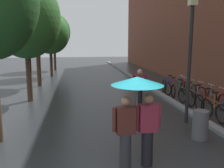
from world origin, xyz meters
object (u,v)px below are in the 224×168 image
Objects in this scene: street_tree_2 at (36,23)px; litter_bin at (200,125)px; parked_bicycle_7 at (173,85)px; parked_bicycle_3 at (201,98)px; parked_bicycle_4 at (192,94)px; street_tree_4 at (54,32)px; street_tree_3 at (50,34)px; parked_bicycle_6 at (176,88)px; parked_bicycle_5 at (183,91)px; pedestrian_walking_midground at (139,89)px; parked_bicycle_2 at (211,102)px; parked_bicycle_1 at (219,107)px; street_tree_1 at (25,18)px; couple_under_umbrella at (137,107)px; street_lamp_post at (190,51)px.

street_tree_2 is 6.29× the size of litter_bin.
street_tree_2 is at bearing 158.30° from parked_bicycle_7.
parked_bicycle_3 is 0.96× the size of parked_bicycle_4.
parked_bicycle_3 is at bearing -88.98° from parked_bicycle_7.
parked_bicycle_4 is at bearing -62.15° from street_tree_4.
street_tree_3 is at bearing 112.01° from litter_bin.
parked_bicycle_6 is (7.25, -12.33, -3.33)m from street_tree_4.
parked_bicycle_5 is at bearing -86.83° from parked_bicycle_6.
pedestrian_walking_midground is at bearing -139.16° from parked_bicycle_6.
parked_bicycle_2 is 2.27m from parked_bicycle_5.
pedestrian_walking_midground is at bearing -133.04° from parked_bicycle_7.
parked_bicycle_5 is 0.70× the size of pedestrian_walking_midground.
parked_bicycle_1 is at bearing -90.18° from parked_bicycle_5.
parked_bicycle_7 is (0.11, 0.66, 0.00)m from parked_bicycle_6.
parked_bicycle_3 is (7.53, -2.06, -3.44)m from street_tree_1.
parked_bicycle_7 is (0.02, 2.23, 0.00)m from parked_bicycle_4.
street_tree_2 is 4.70× the size of parked_bicycle_1.
parked_bicycle_3 is at bearing -85.87° from parked_bicycle_6.
street_tree_2 is 8.65m from street_tree_4.
parked_bicycle_2 is at bearing 42.51° from couple_under_umbrella.
street_tree_4 reaches higher than parked_bicycle_4.
couple_under_umbrella is 2.64m from litter_bin.
parked_bicycle_2 is 3.03m from parked_bicycle_6.
street_tree_1 is 8.89m from parked_bicycle_1.
couple_under_umbrella is at bearing -62.14° from street_tree_1.
parked_bicycle_3 is at bearing -37.79° from street_tree_2.
parked_bicycle_6 is 1.38× the size of litter_bin.
parked_bicycle_2 is 0.26× the size of street_lamp_post.
parked_bicycle_1 and parked_bicycle_5 have the same top height.
street_tree_2 is at bearing 142.21° from parked_bicycle_3.
street_tree_1 is at bearing 146.08° from street_lamp_post.
parked_bicycle_7 is (7.48, 0.86, -3.44)m from street_tree_1.
parked_bicycle_7 is (7.27, -7.19, -3.00)m from street_tree_3.
street_tree_4 is 16.06m from parked_bicycle_4.
street_tree_4 is 16.70m from parked_bicycle_3.
street_tree_4 is 14.19m from parked_bicycle_7.
parked_bicycle_5 is (-0.12, 1.50, 0.00)m from parked_bicycle_3.
street_tree_2 is 1.08× the size of street_tree_3.
street_lamp_post reaches higher than couple_under_umbrella.
parked_bicycle_1 is 1.34× the size of litter_bin.
street_tree_1 is 8.06m from street_tree_3.
parked_bicycle_2 is (7.32, -10.87, -3.00)m from street_tree_3.
litter_bin is at bearing -43.66° from street_tree_1.
parked_bicycle_5 is 7.24m from couple_under_umbrella.
parked_bicycle_4 is at bearing -90.59° from parked_bicycle_7.
street_tree_1 is 1.34× the size of street_lamp_post.
pedestrian_walking_midground is (-2.72, -0.71, 0.47)m from parked_bicycle_4.
parked_bicycle_2 is at bearing -90.32° from parked_bicycle_3.
couple_under_umbrella is (-3.94, -3.02, 0.99)m from parked_bicycle_1.
pedestrian_walking_midground is (-2.74, -2.94, 0.47)m from parked_bicycle_7.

